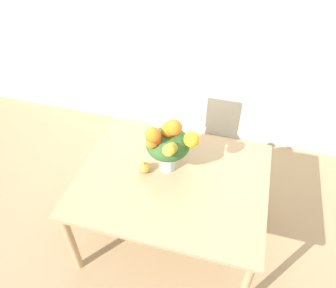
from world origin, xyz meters
TOP-DOWN VIEW (x-y plane):
  - ground_plane at (0.00, 0.00)m, footprint 12.00×12.00m
  - wall_back at (0.00, 1.47)m, footprint 8.00×0.06m
  - dining_table at (0.00, 0.00)m, footprint 1.42×1.13m
  - flower_vase at (-0.05, 0.08)m, footprint 0.39×0.42m
  - pumpkin at (-0.22, 0.02)m, footprint 0.09×0.09m
  - dining_chair_near_window at (-0.12, 0.89)m, footprint 0.42×0.42m

SIDE VIEW (x-z plane):
  - ground_plane at x=0.00m, z-range 0.00..0.00m
  - dining_chair_near_window at x=-0.12m, z-range 0.02..0.91m
  - dining_table at x=0.00m, z-range 0.29..1.03m
  - pumpkin at x=-0.22m, z-range 0.73..0.82m
  - flower_vase at x=-0.05m, z-range 0.76..1.25m
  - wall_back at x=0.00m, z-range 0.00..2.70m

